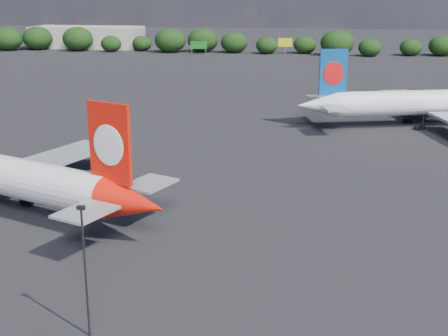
# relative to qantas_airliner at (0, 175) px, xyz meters

# --- Properties ---
(ground) EXTENTS (500.00, 500.00, 0.00)m
(ground) POSITION_rel_qantas_airliner_xyz_m (9.71, 41.94, -4.20)
(ground) COLOR black
(ground) RESTS_ON ground
(qantas_airliner) EXTENTS (40.72, 39.18, 13.79)m
(qantas_airliner) POSITION_rel_qantas_airliner_xyz_m (0.00, 0.00, 0.00)
(qantas_airliner) COLOR white
(qantas_airliner) RESTS_ON ground
(china_southern_airliner) EXTENTS (41.54, 39.82, 13.76)m
(china_southern_airliner) POSITION_rel_qantas_airliner_xyz_m (51.62, 50.70, -0.01)
(china_southern_airliner) COLOR white
(china_southern_airliner) RESTS_ON ground
(apron_lamp_post) EXTENTS (0.55, 0.30, 9.98)m
(apron_lamp_post) POSITION_rel_qantas_airliner_xyz_m (18.46, -22.87, 1.43)
(apron_lamp_post) COLOR black
(apron_lamp_post) RESTS_ON ground
(terminal_building) EXTENTS (42.00, 16.00, 8.00)m
(terminal_building) POSITION_rel_qantas_airliner_xyz_m (-55.29, 173.94, -0.20)
(terminal_building) COLOR #A39A8C
(terminal_building) RESTS_ON ground
(highway_sign) EXTENTS (6.00, 0.30, 4.50)m
(highway_sign) POSITION_rel_qantas_airliner_xyz_m (-8.29, 157.94, -1.07)
(highway_sign) COLOR #166F20
(highway_sign) RESTS_ON ground
(billboard_yellow) EXTENTS (5.00, 0.30, 5.50)m
(billboard_yellow) POSITION_rel_qantas_airliner_xyz_m (21.71, 163.94, -0.33)
(billboard_yellow) COLOR yellow
(billboard_yellow) RESTS_ON ground
(horizon_treeline) EXTENTS (204.16, 15.28, 8.83)m
(horizon_treeline) POSITION_rel_qantas_airliner_xyz_m (7.03, 162.40, -0.28)
(horizon_treeline) COLOR black
(horizon_treeline) RESTS_ON ground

